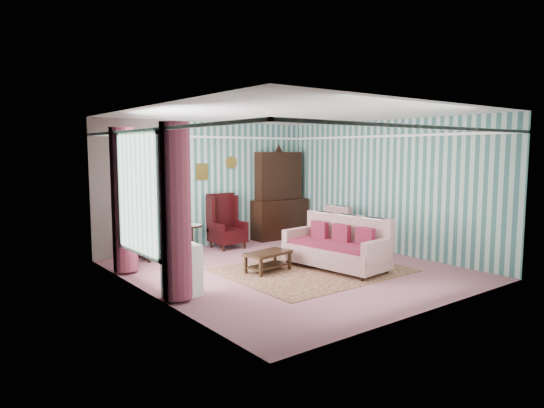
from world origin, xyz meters
TOP-DOWN VIEW (x-y plane):
  - floor at (0.00, 0.00)m, footprint 6.00×6.00m
  - room_shell at (-0.62, 0.18)m, footprint 5.53×6.02m
  - bookcase at (-1.35, 2.84)m, footprint 0.80×0.28m
  - dresser_hutch at (1.90, 2.72)m, footprint 1.50×0.56m
  - wingback_left at (-1.60, 2.45)m, footprint 0.76×0.80m
  - wingback_right at (0.15, 2.45)m, footprint 0.76×0.80m
  - seated_woman at (-1.60, 2.45)m, footprint 0.44×0.40m
  - round_side_table at (-0.70, 2.60)m, footprint 0.50×0.50m
  - nest_table at (2.47, 0.90)m, footprint 0.45×0.38m
  - plant_stand at (-2.40, -0.30)m, footprint 0.55×0.35m
  - rug at (0.30, -0.30)m, footprint 3.20×2.60m
  - sofa at (0.72, -0.47)m, footprint 1.29×2.14m
  - floral_armchair at (1.88, 0.92)m, footprint 0.89×0.82m
  - coffee_table at (-0.44, 0.12)m, footprint 0.96×0.62m
  - potted_plant_a at (-2.46, -0.42)m, footprint 0.39×0.35m
  - potted_plant_b at (-2.33, -0.18)m, footprint 0.30×0.26m
  - potted_plant_c at (-2.50, -0.20)m, footprint 0.23×0.23m

SIDE VIEW (x-z plane):
  - floor at x=0.00m, z-range 0.00..0.00m
  - rug at x=0.30m, z-range 0.00..0.01m
  - coffee_table at x=-0.44m, z-range 0.00..0.38m
  - nest_table at x=2.47m, z-range 0.00..0.54m
  - round_side_table at x=-0.70m, z-range 0.00..0.60m
  - plant_stand at x=-2.40m, z-range 0.00..0.80m
  - floral_armchair at x=1.88m, z-range 0.00..0.93m
  - sofa at x=0.72m, z-range 0.00..1.14m
  - seated_woman at x=-1.60m, z-range 0.00..1.18m
  - wingback_left at x=-1.60m, z-range 0.00..1.25m
  - wingback_right at x=0.15m, z-range 0.00..1.25m
  - potted_plant_a at x=-2.46m, z-range 0.80..1.21m
  - potted_plant_c at x=-2.50m, z-range 0.80..1.21m
  - potted_plant_b at x=-2.33m, z-range 0.80..1.28m
  - bookcase at x=-1.35m, z-range 0.00..2.24m
  - dresser_hutch at x=1.90m, z-range 0.00..2.36m
  - room_shell at x=-0.62m, z-range 0.55..3.46m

